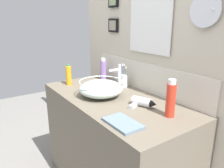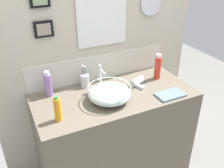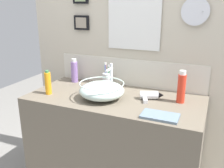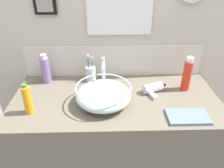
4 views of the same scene
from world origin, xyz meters
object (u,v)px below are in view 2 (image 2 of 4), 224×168
Objects in this scene: glass_bowl_sink at (109,93)px; soap_dispenser at (58,109)px; hair_drier at (139,81)px; shampoo_bottle at (48,84)px; hand_towel at (170,95)px; lotion_bottle at (158,67)px; faucet at (101,77)px; toothbrush_cup at (85,80)px.

soap_dispenser reaches higher than glass_bowl_sink.
hair_drier is 0.96× the size of soap_dispenser.
shampoo_bottle is at bearing 168.45° from hair_drier.
hair_drier is at bearing 14.91° from soap_dispenser.
soap_dispenser is at bearing -169.72° from glass_bowl_sink.
shampoo_bottle is 0.92× the size of hand_towel.
glass_bowl_sink is 1.45× the size of hand_towel.
hand_towel is (0.13, -0.28, -0.02)m from hair_drier.
glass_bowl_sink is 1.57× the size of shampoo_bottle.
lotion_bottle is (0.21, 0.03, 0.08)m from hair_drier.
shampoo_bottle reaches higher than soap_dispenser.
soap_dispenser is (-0.02, -0.36, -0.01)m from shampoo_bottle.
shampoo_bottle is (-0.41, 0.28, 0.04)m from glass_bowl_sink.
faucet is at bearing 178.87° from lotion_bottle.
faucet is at bearing 173.72° from hair_drier.
lotion_bottle is at bearing -7.49° from shampoo_bottle.
toothbrush_cup is at bearing 48.26° from soap_dispenser.
faucet is 1.12× the size of toothbrush_cup.
hand_towel is (0.88, -0.43, -0.09)m from shampoo_bottle.
faucet is at bearing 146.49° from hand_towel.
soap_dispenser is (-0.43, -0.08, 0.03)m from glass_bowl_sink.
hair_drier is (0.34, 0.13, -0.03)m from glass_bowl_sink.
lotion_bottle is 1.10× the size of shampoo_bottle.
hair_drier is at bearing -6.28° from faucet.
faucet is 1.00× the size of hand_towel.
shampoo_bottle is (-0.31, -0.02, 0.04)m from toothbrush_cup.
hair_drier is at bearing -11.55° from shampoo_bottle.
shampoo_bottle is 0.36m from soap_dispenser.
hand_towel is at bearing -25.97° from shampoo_bottle.
hair_drier is 0.89× the size of toothbrush_cup.
soap_dispenser is at bearing -166.73° from lotion_bottle.
faucet is 0.18m from toothbrush_cup.
toothbrush_cup is 0.50m from soap_dispenser.
glass_bowl_sink is 0.57m from lotion_bottle.
hand_towel is at bearing -33.51° from faucet.
shampoo_bottle is at bearing 172.51° from lotion_bottle.
faucet is 0.58m from hand_towel.
faucet reaches higher than glass_bowl_sink.
shampoo_bottle reaches higher than glass_bowl_sink.
glass_bowl_sink is at bearing -72.28° from toothbrush_cup.
lotion_bottle reaches higher than shampoo_bottle.
hand_towel is (0.90, -0.07, -0.08)m from soap_dispenser.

